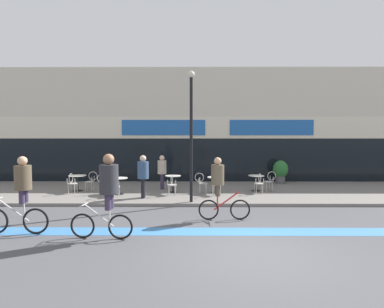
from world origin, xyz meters
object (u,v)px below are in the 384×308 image
object	(u,v)px
cyclist_2	(108,188)
bistro_table_2	(173,180)
cafe_chair_0_side	(91,180)
bistro_table_0	(77,180)
cafe_chair_4_side	(270,180)
bistro_table_3	(215,182)
cafe_chair_4_near	(259,182)
bistro_table_4	(256,180)
cyclist_1	(21,190)
cafe_chair_1_side	(104,182)
pedestrian_far_end	(162,169)
cafe_chair_0_near	(72,182)
lamp_post	(191,127)
planter_pot	(280,171)
bistro_table_1	(119,182)
cafe_chair_3_near	(217,184)
cafe_chair_1_near	(115,185)
cafe_chair_2_near	(172,183)
cyclist_0	(219,184)
pedestrian_near_end	(143,173)
cafe_chair_3_side	(201,181)

from	to	relation	value
cyclist_2	bistro_table_2	bearing A→B (deg)	-97.74
bistro_table_2	cafe_chair_0_side	bearing A→B (deg)	174.59
bistro_table_0	cafe_chair_4_side	distance (m)	8.87
bistro_table_3	cafe_chair_4_near	xyz separation A→B (m)	(1.92, -0.09, 0.00)
bistro_table_4	cyclist_1	xyz separation A→B (m)	(-7.54, -5.77, 0.56)
cyclist_2	cafe_chair_1_side	bearing A→B (deg)	-67.51
cyclist_1	pedestrian_far_end	distance (m)	6.96
cafe_chair_0_near	cafe_chair_1_side	distance (m)	1.47
cafe_chair_1_side	lamp_post	world-z (taller)	lamp_post
bistro_table_3	cafe_chair_4_side	distance (m)	2.60
cafe_chair_4_near	planter_pot	xyz separation A→B (m)	(1.74, 2.81, 0.16)
bistro_table_4	planter_pot	size ratio (longest dim) A/B	0.59
bistro_table_4	bistro_table_1	bearing A→B (deg)	-172.36
bistro_table_0	cafe_chair_3_near	xyz separation A→B (m)	(6.34, -1.09, -0.01)
cafe_chair_0_near	planter_pot	xyz separation A→B (m)	(9.99, 2.87, 0.16)
bistro_table_1	cafe_chair_1_side	bearing A→B (deg)	-179.33
cafe_chair_3_near	cyclist_1	world-z (taller)	cyclist_1
cafe_chair_1_near	cafe_chair_1_side	bearing A→B (deg)	39.54
cafe_chair_3_near	cafe_chair_4_near	bearing A→B (deg)	-82.44
cafe_chair_0_near	lamp_post	xyz separation A→B (m)	(5.27, -1.63, 2.37)
bistro_table_3	cafe_chair_2_near	size ratio (longest dim) A/B	0.80
bistro_table_1	cafe_chair_0_side	bearing A→B (deg)	152.45
lamp_post	cyclist_0	bearing A→B (deg)	-66.02
bistro_table_2	cafe_chair_4_near	xyz separation A→B (m)	(3.81, -0.20, -0.03)
lamp_post	pedestrian_near_end	distance (m)	2.80
cyclist_1	cafe_chair_3_side	bearing A→B (deg)	-133.15
cafe_chair_3_near	planter_pot	world-z (taller)	planter_pot
bistro_table_2	cafe_chair_0_near	size ratio (longest dim) A/B	0.85
cafe_chair_1_side	cafe_chair_4_side	size ratio (longest dim) A/B	1.00
cafe_chair_1_near	cafe_chair_3_near	xyz separation A→B (m)	(4.24, 0.30, 0.00)
cafe_chair_3_side	cafe_chair_1_near	bearing A→B (deg)	-157.75
planter_pot	cafe_chair_1_near	bearing A→B (deg)	-155.29
cafe_chair_3_side	cyclist_2	bearing A→B (deg)	-106.55
bistro_table_0	planter_pot	distance (m)	10.24
cafe_chair_3_near	pedestrian_near_end	world-z (taller)	pedestrian_near_end
cafe_chair_0_near	planter_pot	bearing A→B (deg)	-73.24
bistro_table_1	pedestrian_far_end	world-z (taller)	pedestrian_far_end
bistro_table_1	cyclist_2	distance (m)	5.47
cafe_chair_0_side	cafe_chair_4_near	size ratio (longest dim) A/B	1.00
cafe_chair_2_near	pedestrian_near_end	size ratio (longest dim) A/B	0.52
bistro_table_3	cafe_chair_1_side	xyz separation A→B (m)	(-4.86, -0.30, 0.00)
cafe_chair_3_side	cafe_chair_4_near	xyz separation A→B (m)	(2.54, -0.11, 0.00)
cafe_chair_4_side	cyclist_1	xyz separation A→B (m)	(-8.16, -5.78, 0.56)
cafe_chair_0_near	bistro_table_4	bearing A→B (deg)	-84.49
bistro_table_3	cyclist_0	distance (m)	3.86
bistro_table_3	cafe_chair_0_near	world-z (taller)	cafe_chair_0_near
bistro_table_0	lamp_post	world-z (taller)	lamp_post
cafe_chair_3_side	pedestrian_near_end	size ratio (longest dim) A/B	0.52
bistro_table_0	pedestrian_near_end	size ratio (longest dim) A/B	0.45
bistro_table_0	bistro_table_2	world-z (taller)	bistro_table_2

